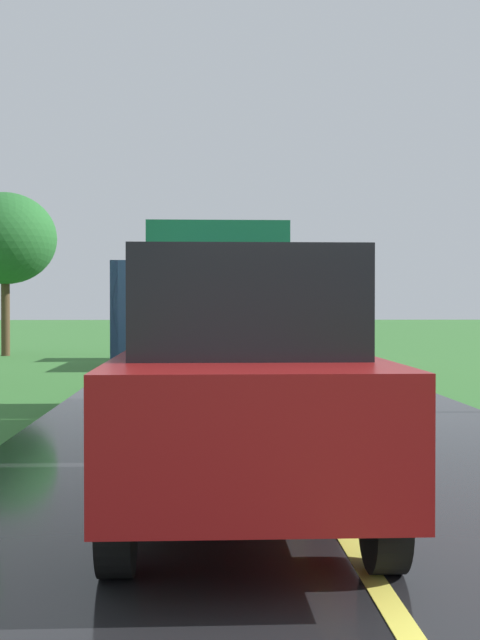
# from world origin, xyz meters

# --- Properties ---
(banana_truck_near) EXTENTS (2.38, 5.82, 2.80)m
(banana_truck_near) POSITION_xyz_m (-0.71, 10.80, 1.47)
(banana_truck_near) COLOR #2D2D30
(banana_truck_near) RESTS_ON road_surface
(banana_truck_far) EXTENTS (2.38, 5.81, 2.80)m
(banana_truck_far) POSITION_xyz_m (-0.77, 23.31, 1.48)
(banana_truck_far) COLOR #2D2D30
(banana_truck_far) RESTS_ON road_surface
(roadside_tree_near_left) EXTENTS (3.33, 3.33, 5.35)m
(roadside_tree_near_left) POSITION_xyz_m (-7.36, 26.60, 3.84)
(roadside_tree_near_left) COLOR #4C3823
(roadside_tree_near_left) RESTS_ON ground
(following_car) EXTENTS (1.74, 4.10, 1.92)m
(following_car) POSITION_xyz_m (-0.68, 4.67, 1.07)
(following_car) COLOR maroon
(following_car) RESTS_ON road_surface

